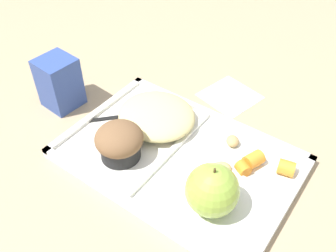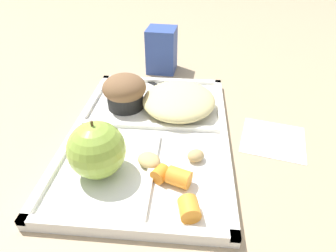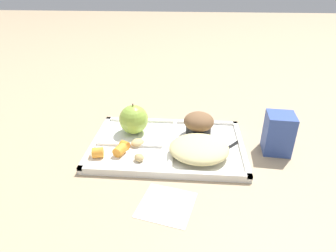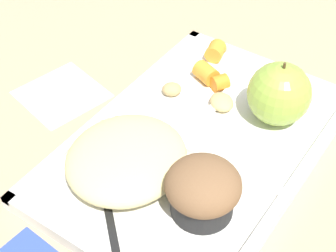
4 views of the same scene
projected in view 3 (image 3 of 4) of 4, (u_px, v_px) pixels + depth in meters
name	position (u px, v px, depth m)	size (l,w,h in m)	color
ground	(168.00, 148.00, 0.78)	(6.00, 6.00, 0.00)	tan
lunch_tray	(167.00, 146.00, 0.77)	(0.40, 0.27, 0.02)	white
green_apple	(134.00, 119.00, 0.81)	(0.08, 0.08, 0.09)	#93B742
bran_muffin	(199.00, 124.00, 0.80)	(0.08, 0.08, 0.07)	black
carrot_slice_large	(125.00, 145.00, 0.75)	(0.02, 0.02, 0.02)	orange
carrot_slice_back	(120.00, 150.00, 0.72)	(0.03, 0.03, 0.03)	orange
carrot_slice_diagonal	(98.00, 153.00, 0.71)	(0.03, 0.03, 0.03)	orange
potato_chunk_browned	(138.00, 142.00, 0.76)	(0.04, 0.03, 0.02)	tan
potato_chunk_large	(139.00, 158.00, 0.70)	(0.03, 0.02, 0.02)	tan
egg_noodle_pile	(199.00, 149.00, 0.72)	(0.15, 0.14, 0.04)	#D6C684
meatball_front	(192.00, 143.00, 0.74)	(0.03, 0.03, 0.03)	brown
meatball_side	(202.00, 154.00, 0.70)	(0.03, 0.03, 0.03)	#755B4C
meatball_back	(208.00, 146.00, 0.73)	(0.03, 0.03, 0.03)	#755B4C
meatball_center	(192.00, 150.00, 0.71)	(0.04, 0.04, 0.04)	brown
plastic_fork	(219.00, 153.00, 0.73)	(0.12, 0.13, 0.00)	black
milk_carton	(278.00, 133.00, 0.74)	(0.07, 0.07, 0.11)	#334C99
paper_napkin	(166.00, 205.00, 0.59)	(0.11, 0.11, 0.00)	white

